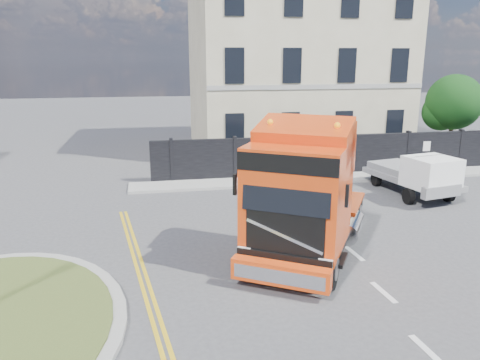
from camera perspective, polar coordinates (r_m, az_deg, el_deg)
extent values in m
plane|color=#424244|center=(14.09, 1.90, -9.21)|extent=(120.00, 120.00, 0.00)
cube|color=black|center=(23.78, 11.32, 3.00)|extent=(18.00, 0.25, 2.00)
cube|color=beige|center=(30.38, 6.34, 14.23)|extent=(12.00, 10.00, 11.00)
cylinder|color=#382619|center=(30.42, 24.25, 4.89)|extent=(0.24, 0.24, 2.40)
sphere|color=black|center=(30.19, 24.65, 8.62)|extent=(3.20, 3.20, 3.20)
sphere|color=black|center=(30.29, 23.32, 7.63)|extent=(2.20, 2.20, 2.20)
cube|color=gray|center=(23.18, 12.03, 0.27)|extent=(20.00, 1.60, 0.12)
cube|color=black|center=(14.71, 8.61, -5.17)|extent=(5.41, 6.66, 0.45)
cube|color=#E54310|center=(12.65, 7.13, -1.74)|extent=(3.50, 3.53, 2.80)
cube|color=#E54310|center=(13.38, 8.38, 4.20)|extent=(2.60, 2.08, 1.40)
cube|color=black|center=(11.35, 5.62, -1.52)|extent=(1.91, 1.21, 1.05)
cube|color=#E54310|center=(11.78, 4.95, -11.33)|extent=(2.31, 1.62, 0.55)
cylinder|color=black|center=(12.78, 1.24, -9.25)|extent=(0.82, 1.05, 1.04)
cylinder|color=gray|center=(12.78, 1.24, -9.25)|extent=(0.61, 0.68, 0.57)
cylinder|color=black|center=(12.29, 10.94, -10.55)|extent=(0.82, 1.05, 1.04)
cylinder|color=gray|center=(12.29, 10.94, -10.55)|extent=(0.61, 0.68, 0.57)
cylinder|color=black|center=(15.95, 5.56, -4.36)|extent=(0.82, 1.05, 1.04)
cylinder|color=gray|center=(15.95, 5.56, -4.36)|extent=(0.61, 0.68, 0.57)
cylinder|color=black|center=(15.56, 13.30, -5.19)|extent=(0.82, 1.05, 1.04)
cylinder|color=gray|center=(15.56, 13.30, -5.19)|extent=(0.61, 0.68, 0.57)
cylinder|color=black|center=(17.05, 6.65, -3.11)|extent=(0.82, 1.05, 1.04)
cylinder|color=gray|center=(17.05, 6.65, -3.11)|extent=(0.61, 0.68, 0.57)
cylinder|color=black|center=(16.69, 13.87, -3.86)|extent=(0.82, 1.05, 1.04)
cylinder|color=gray|center=(16.69, 13.87, -3.86)|extent=(0.61, 0.68, 0.57)
cube|color=slate|center=(21.46, 20.12, 0.16)|extent=(2.60, 4.74, 0.23)
cube|color=white|center=(20.17, 22.27, 0.85)|extent=(2.06, 1.99, 1.21)
cylinder|color=black|center=(19.94, 19.87, -1.86)|extent=(0.23, 0.65, 0.65)
cylinder|color=black|center=(20.89, 24.07, -1.54)|extent=(0.23, 0.65, 0.65)
cylinder|color=black|center=(22.30, 16.27, 0.14)|extent=(0.23, 0.65, 0.65)
cylinder|color=black|center=(23.15, 20.19, 0.34)|extent=(0.23, 0.65, 0.65)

